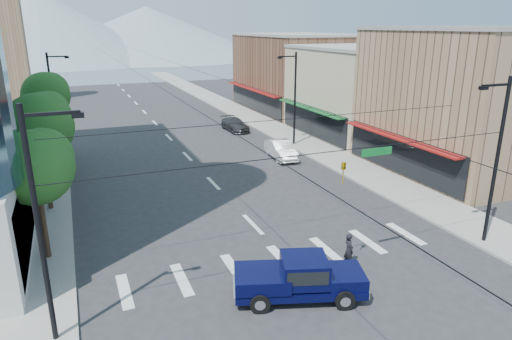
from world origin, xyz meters
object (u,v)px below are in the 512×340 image
at_px(pickup_truck, 299,277).
at_px(pedestrian, 349,250).
at_px(parked_car_mid, 281,150).
at_px(parked_car_near, 280,151).
at_px(parked_car_far, 235,125).

distance_m(pickup_truck, pedestrian, 3.84).
distance_m(pedestrian, parked_car_mid, 19.30).
distance_m(pickup_truck, parked_car_near, 22.07).
bearing_deg(pedestrian, parked_car_mid, -9.08).
relative_size(pickup_truck, parked_car_near, 1.53).
height_order(parked_car_near, parked_car_mid, parked_car_mid).
bearing_deg(parked_car_mid, pedestrian, -99.92).
bearing_deg(parked_car_near, pickup_truck, -107.28).
relative_size(parked_car_mid, parked_car_far, 1.00).
distance_m(parked_car_near, parked_car_mid, 0.22).
height_order(pickup_truck, parked_car_mid, pickup_truck).
distance_m(parked_car_mid, parked_car_far, 12.13).
relative_size(pickup_truck, parked_car_mid, 1.25).
relative_size(pedestrian, parked_car_mid, 0.37).
bearing_deg(pickup_truck, pedestrian, 41.54).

